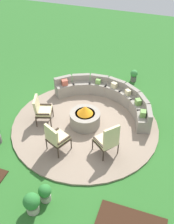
{
  "coord_description": "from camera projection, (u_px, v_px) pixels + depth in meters",
  "views": [
    {
      "loc": [
        2.36,
        -6.57,
        6.25
      ],
      "look_at": [
        0.0,
        0.2,
        0.45
      ],
      "focal_mm": 43.31,
      "sensor_mm": 36.0,
      "label": 1
    }
  ],
  "objects": [
    {
      "name": "curved_stone_bench",
      "position": [
        109.0,
        96.0,
        10.11
      ],
      "size": [
        3.96,
        2.08,
        0.73
      ],
      "color": "gray",
      "rests_on": "patio_circle"
    },
    {
      "name": "lounge_chair_front_right",
      "position": [
        56.0,
        137.0,
        8.03
      ],
      "size": [
        0.75,
        0.77,
        1.07
      ],
      "rotation": [
        0.0,
        0.0,
        5.86
      ],
      "color": "#2D2319",
      "rests_on": "patio_circle"
    },
    {
      "name": "lounge_chair_front_left",
      "position": [
        41.0,
        109.0,
        9.1
      ],
      "size": [
        0.7,
        0.73,
        1.0
      ],
      "rotation": [
        0.0,
        0.0,
        5.03
      ],
      "color": "#2D2319",
      "rests_on": "patio_circle"
    },
    {
      "name": "lounge_chair_back_left",
      "position": [
        108.0,
        140.0,
        7.92
      ],
      "size": [
        0.83,
        0.85,
        1.15
      ],
      "rotation": [
        0.0,
        0.0,
        7.2
      ],
      "color": "#2D2319",
      "rests_on": "patio_circle"
    },
    {
      "name": "ground_plane",
      "position": [
        85.0,
        125.0,
        9.36
      ],
      "size": [
        24.0,
        24.0,
        0.0
      ],
      "primitive_type": "plane",
      "color": "#2D6B28"
    },
    {
      "name": "potted_plant_0",
      "position": [
        32.0,
        203.0,
        6.63
      ],
      "size": [
        0.43,
        0.43,
        0.62
      ],
      "color": "#A89E8E",
      "rests_on": "ground_plane"
    },
    {
      "name": "potted_plant_3",
      "position": [
        45.0,
        193.0,
        6.92
      ],
      "size": [
        0.35,
        0.35,
        0.53
      ],
      "color": "#A89E8E",
      "rests_on": "ground_plane"
    },
    {
      "name": "patio_circle",
      "position": [
        85.0,
        125.0,
        9.34
      ],
      "size": [
        5.01,
        5.01,
        0.06
      ],
      "primitive_type": "cylinder",
      "color": "gray",
      "rests_on": "ground_plane"
    },
    {
      "name": "potted_plant_2",
      "position": [
        134.0,
        75.0,
        11.42
      ],
      "size": [
        0.31,
        0.31,
        0.52
      ],
      "color": "#605B56",
      "rests_on": "ground_plane"
    },
    {
      "name": "fire_pit",
      "position": [
        85.0,
        117.0,
        9.13
      ],
      "size": [
        1.03,
        1.03,
        0.77
      ],
      "color": "gray",
      "rests_on": "patio_circle"
    }
  ]
}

